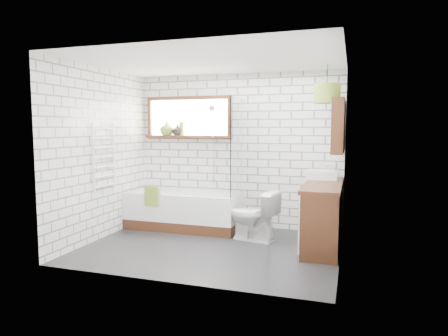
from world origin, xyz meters
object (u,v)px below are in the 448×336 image
(toilet, at_px, (253,215))
(pendant, at_px, (327,93))
(basin, at_px, (322,175))
(bathtub, at_px, (185,210))
(vanity, at_px, (323,215))

(toilet, bearing_deg, pendant, 113.99)
(pendant, bearing_deg, toilet, -169.07)
(basin, distance_m, pendant, 1.20)
(toilet, distance_m, pendant, 2.00)
(bathtub, distance_m, basin, 2.27)
(vanity, relative_size, pendant, 4.26)
(toilet, height_order, pendant, pendant)
(bathtub, relative_size, pendant, 5.09)
(vanity, distance_m, toilet, 0.99)
(vanity, bearing_deg, toilet, -179.57)
(pendant, bearing_deg, bathtub, 175.15)
(basin, distance_m, toilet, 1.20)
(basin, xyz_separation_m, pendant, (0.06, -0.31, 1.16))
(vanity, height_order, toilet, vanity)
(basin, relative_size, toilet, 0.59)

